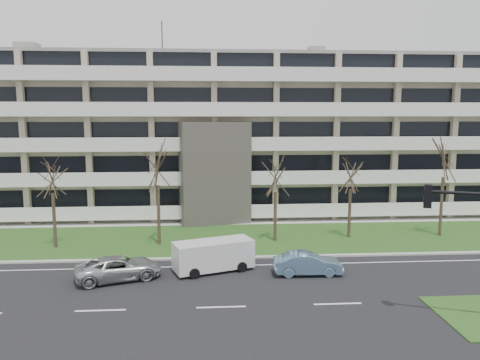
{
  "coord_description": "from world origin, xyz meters",
  "views": [
    {
      "loc": [
        -0.58,
        -22.51,
        9.68
      ],
      "look_at": [
        1.65,
        10.0,
        5.08
      ],
      "focal_mm": 35.0,
      "sensor_mm": 36.0,
      "label": 1
    }
  ],
  "objects": [
    {
      "name": "tree_6",
      "position": [
        17.86,
        12.72,
        6.6
      ],
      "size": [
        4.24,
        4.24,
        8.48
      ],
      "color": "#382B21",
      "rests_on": "ground"
    },
    {
      "name": "tree_3",
      "position": [
        -4.28,
        11.72,
        6.25
      ],
      "size": [
        4.02,
        4.02,
        8.03
      ],
      "color": "#382B21",
      "rests_on": "ground"
    },
    {
      "name": "blue_sedan",
      "position": [
        5.4,
        4.53,
        0.68
      ],
      "size": [
        4.17,
        1.55,
        1.36
      ],
      "primitive_type": "imported",
      "rotation": [
        0.0,
        0.0,
        1.54
      ],
      "color": "#729EC6",
      "rests_on": "ground"
    },
    {
      "name": "grass_verge",
      "position": [
        0.0,
        13.0,
        0.03
      ],
      "size": [
        90.0,
        10.0,
        0.06
      ],
      "primitive_type": "cube",
      "color": "#25521B",
      "rests_on": "ground"
    },
    {
      "name": "curb",
      "position": [
        0.0,
        8.0,
        0.06
      ],
      "size": [
        90.0,
        0.35,
        0.12
      ],
      "primitive_type": "cube",
      "color": "#B2B2AD",
      "rests_on": "ground"
    },
    {
      "name": "tree_5",
      "position": [
        10.45,
        12.74,
        5.38
      ],
      "size": [
        3.47,
        3.47,
        6.93
      ],
      "color": "#382B21",
      "rests_on": "ground"
    },
    {
      "name": "silver_pickup",
      "position": [
        -5.92,
        4.46,
        0.69
      ],
      "size": [
        5.45,
        3.75,
        1.38
      ],
      "primitive_type": "imported",
      "rotation": [
        0.0,
        0.0,
        1.89
      ],
      "color": "#B9BCC1",
      "rests_on": "ground"
    },
    {
      "name": "lane_edge_line",
      "position": [
        0.0,
        6.5,
        0.01
      ],
      "size": [
        90.0,
        0.12,
        0.01
      ],
      "primitive_type": "cube",
      "color": "white",
      "rests_on": "ground"
    },
    {
      "name": "ground",
      "position": [
        0.0,
        0.0,
        0.0
      ],
      "size": [
        160.0,
        160.0,
        0.0
      ],
      "primitive_type": "plane",
      "color": "black",
      "rests_on": "ground"
    },
    {
      "name": "sidewalk",
      "position": [
        0.0,
        18.5,
        0.04
      ],
      "size": [
        90.0,
        2.0,
        0.08
      ],
      "primitive_type": "cube",
      "color": "#B2B2AD",
      "rests_on": "ground"
    },
    {
      "name": "tree_4",
      "position": [
        4.49,
        12.13,
        5.31
      ],
      "size": [
        3.42,
        3.42,
        6.83
      ],
      "color": "#382B21",
      "rests_on": "ground"
    },
    {
      "name": "apartment_building",
      "position": [
        -0.01,
        25.32,
        7.61
      ],
      "size": [
        60.5,
        15.1,
        18.75
      ],
      "color": "tan",
      "rests_on": "ground"
    },
    {
      "name": "white_van",
      "position": [
        -0.25,
        5.63,
        1.14
      ],
      "size": [
        5.21,
        3.32,
        1.9
      ],
      "rotation": [
        0.0,
        0.0,
        0.34
      ],
      "color": "silver",
      "rests_on": "ground"
    },
    {
      "name": "tree_2",
      "position": [
        -11.75,
        11.44,
        5.61
      ],
      "size": [
        3.61,
        3.61,
        7.21
      ],
      "color": "#382B21",
      "rests_on": "ground"
    }
  ]
}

